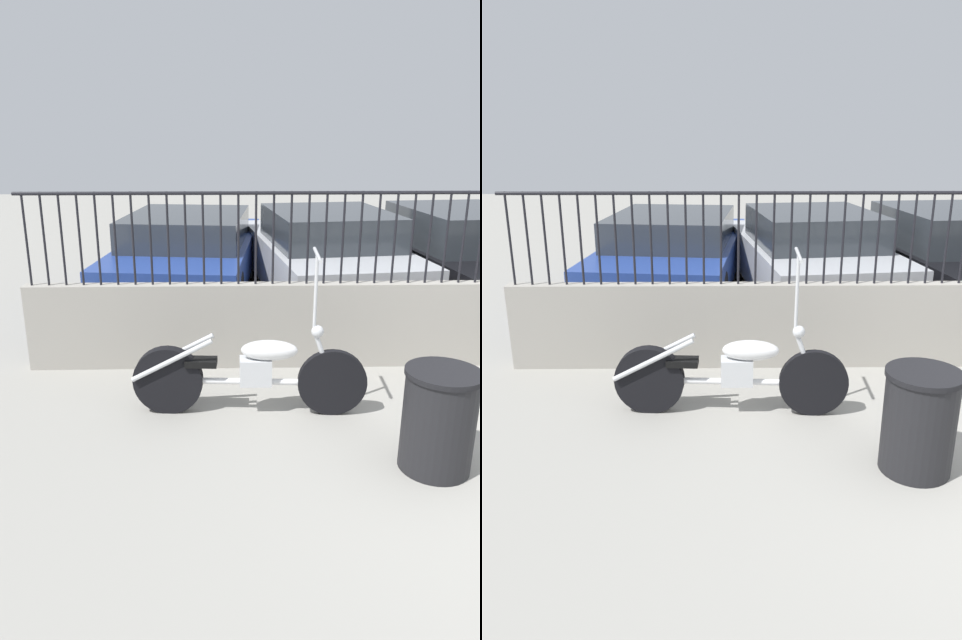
{
  "view_description": "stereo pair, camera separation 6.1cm",
  "coord_description": "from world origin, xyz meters",
  "views": [
    {
      "loc": [
        -2.54,
        -3.41,
        2.43
      ],
      "look_at": [
        -2.4,
        1.79,
        0.7
      ],
      "focal_mm": 32.0,
      "sensor_mm": 36.0,
      "label": 1
    },
    {
      "loc": [
        -2.47,
        -3.41,
        2.43
      ],
      "look_at": [
        -2.4,
        1.79,
        0.7
      ],
      "focal_mm": 32.0,
      "sensor_mm": 36.0,
      "label": 2
    }
  ],
  "objects": [
    {
      "name": "fence_railing",
      "position": [
        0.0,
        2.34,
        1.52
      ],
      "size": [
        9.25,
        0.04,
        0.95
      ],
      "color": "black",
      "rests_on": "low_wall"
    },
    {
      "name": "trash_bin",
      "position": [
        -0.97,
        0.31,
        0.4
      ],
      "size": [
        0.55,
        0.55,
        0.79
      ],
      "color": "black",
      "rests_on": "ground_plane"
    },
    {
      "name": "car_silver",
      "position": [
        -1.07,
        4.88,
        0.68
      ],
      "size": [
        2.28,
        4.34,
        1.35
      ],
      "rotation": [
        0.0,
        0.0,
        1.69
      ],
      "color": "black",
      "rests_on": "ground_plane"
    },
    {
      "name": "motorcycle_white",
      "position": [
        -2.42,
        1.24,
        0.39
      ],
      "size": [
        2.09,
        0.52,
        1.48
      ],
      "rotation": [
        0.0,
        0.0,
        -0.06
      ],
      "color": "black",
      "rests_on": "ground_plane"
    },
    {
      "name": "car_blue",
      "position": [
        -3.09,
        5.47,
        0.64
      ],
      "size": [
        2.42,
        4.77,
        1.24
      ],
      "rotation": [
        0.0,
        0.0,
        1.45
      ],
      "color": "black",
      "rests_on": "ground_plane"
    },
    {
      "name": "low_wall",
      "position": [
        0.0,
        2.34,
        0.46
      ],
      "size": [
        9.25,
        0.18,
        0.91
      ],
      "color": "#9E998E",
      "rests_on": "ground_plane"
    },
    {
      "name": "car_black",
      "position": [
        0.95,
        5.03,
        0.68
      ],
      "size": [
        2.2,
        4.64,
        1.35
      ],
      "rotation": [
        0.0,
        0.0,
        1.67
      ],
      "color": "black",
      "rests_on": "ground_plane"
    }
  ]
}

